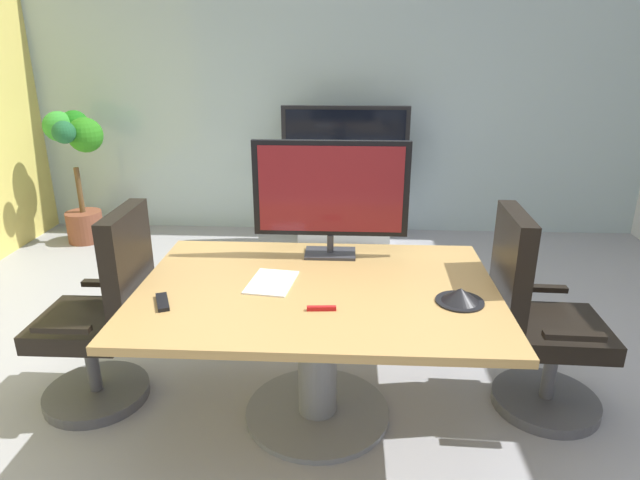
{
  "coord_description": "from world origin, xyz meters",
  "views": [
    {
      "loc": [
        0.11,
        -2.56,
        1.86
      ],
      "look_at": [
        -0.03,
        0.08,
        0.89
      ],
      "focal_mm": 30.49,
      "sensor_mm": 36.0,
      "label": 1
    }
  ],
  "objects_px": {
    "conference_phone": "(460,296)",
    "remote_control": "(163,302)",
    "tv_monitor": "(331,192)",
    "conference_table": "(317,322)",
    "wall_display_unit": "(344,196)",
    "office_chair_left": "(104,325)",
    "potted_plant": "(77,160)",
    "office_chair_right": "(537,331)"
  },
  "relations": [
    {
      "from": "conference_phone",
      "to": "remote_control",
      "type": "height_order",
      "value": "conference_phone"
    },
    {
      "from": "tv_monitor",
      "to": "conference_table",
      "type": "bearing_deg",
      "value": -96.33
    },
    {
      "from": "conference_table",
      "to": "conference_phone",
      "type": "relative_size",
      "value": 7.89
    },
    {
      "from": "wall_display_unit",
      "to": "conference_table",
      "type": "bearing_deg",
      "value": -92.17
    },
    {
      "from": "conference_phone",
      "to": "remote_control",
      "type": "bearing_deg",
      "value": -176.24
    },
    {
      "from": "office_chair_left",
      "to": "conference_phone",
      "type": "relative_size",
      "value": 4.95
    },
    {
      "from": "wall_display_unit",
      "to": "conference_phone",
      "type": "distance_m",
      "value": 2.96
    },
    {
      "from": "office_chair_left",
      "to": "conference_phone",
      "type": "bearing_deg",
      "value": 83.19
    },
    {
      "from": "wall_display_unit",
      "to": "potted_plant",
      "type": "height_order",
      "value": "wall_display_unit"
    },
    {
      "from": "conference_table",
      "to": "office_chair_right",
      "type": "distance_m",
      "value": 1.15
    },
    {
      "from": "wall_display_unit",
      "to": "office_chair_left",
      "type": "bearing_deg",
      "value": -114.76
    },
    {
      "from": "office_chair_right",
      "to": "conference_phone",
      "type": "relative_size",
      "value": 4.95
    },
    {
      "from": "office_chair_right",
      "to": "conference_phone",
      "type": "distance_m",
      "value": 0.63
    },
    {
      "from": "conference_table",
      "to": "wall_display_unit",
      "type": "xyz_separation_m",
      "value": [
        0.1,
        2.76,
        -0.11
      ]
    },
    {
      "from": "office_chair_right",
      "to": "wall_display_unit",
      "type": "relative_size",
      "value": 0.83
    },
    {
      "from": "conference_table",
      "to": "office_chair_right",
      "type": "height_order",
      "value": "office_chair_right"
    },
    {
      "from": "potted_plant",
      "to": "remote_control",
      "type": "xyz_separation_m",
      "value": [
        1.74,
        -2.79,
        -0.06
      ]
    },
    {
      "from": "conference_table",
      "to": "office_chair_left",
      "type": "height_order",
      "value": "office_chair_left"
    },
    {
      "from": "office_chair_right",
      "to": "tv_monitor",
      "type": "xyz_separation_m",
      "value": [
        -1.08,
        0.29,
        0.65
      ]
    },
    {
      "from": "office_chair_left",
      "to": "potted_plant",
      "type": "relative_size",
      "value": 0.86
    },
    {
      "from": "office_chair_right",
      "to": "potted_plant",
      "type": "xyz_separation_m",
      "value": [
        -3.57,
        2.43,
        0.36
      ]
    },
    {
      "from": "wall_display_unit",
      "to": "conference_phone",
      "type": "height_order",
      "value": "wall_display_unit"
    },
    {
      "from": "office_chair_right",
      "to": "wall_display_unit",
      "type": "bearing_deg",
      "value": 23.24
    },
    {
      "from": "conference_phone",
      "to": "office_chair_right",
      "type": "bearing_deg",
      "value": 29.85
    },
    {
      "from": "office_chair_left",
      "to": "potted_plant",
      "type": "xyz_separation_m",
      "value": [
        -1.3,
        2.5,
        0.36
      ]
    },
    {
      "from": "conference_table",
      "to": "potted_plant",
      "type": "relative_size",
      "value": 1.38
    },
    {
      "from": "office_chair_right",
      "to": "potted_plant",
      "type": "relative_size",
      "value": 0.86
    },
    {
      "from": "office_chair_left",
      "to": "potted_plant",
      "type": "distance_m",
      "value": 2.84
    },
    {
      "from": "office_chair_right",
      "to": "remote_control",
      "type": "bearing_deg",
      "value": 102.97
    },
    {
      "from": "office_chair_left",
      "to": "tv_monitor",
      "type": "height_order",
      "value": "tv_monitor"
    },
    {
      "from": "office_chair_left",
      "to": "tv_monitor",
      "type": "xyz_separation_m",
      "value": [
        1.18,
        0.36,
        0.65
      ]
    },
    {
      "from": "tv_monitor",
      "to": "potted_plant",
      "type": "xyz_separation_m",
      "value": [
        -2.48,
        2.14,
        -0.29
      ]
    },
    {
      "from": "conference_table",
      "to": "potted_plant",
      "type": "xyz_separation_m",
      "value": [
        -2.43,
        2.57,
        0.26
      ]
    },
    {
      "from": "conference_table",
      "to": "tv_monitor",
      "type": "height_order",
      "value": "tv_monitor"
    },
    {
      "from": "wall_display_unit",
      "to": "conference_phone",
      "type": "bearing_deg",
      "value": -79.13
    },
    {
      "from": "conference_table",
      "to": "tv_monitor",
      "type": "distance_m",
      "value": 0.71
    },
    {
      "from": "remote_control",
      "to": "wall_display_unit",
      "type": "bearing_deg",
      "value": 52.56
    },
    {
      "from": "conference_table",
      "to": "wall_display_unit",
      "type": "relative_size",
      "value": 1.33
    },
    {
      "from": "remote_control",
      "to": "tv_monitor",
      "type": "bearing_deg",
      "value": 19.07
    },
    {
      "from": "tv_monitor",
      "to": "potted_plant",
      "type": "distance_m",
      "value": 3.29
    },
    {
      "from": "conference_table",
      "to": "tv_monitor",
      "type": "relative_size",
      "value": 2.07
    },
    {
      "from": "tv_monitor",
      "to": "conference_phone",
      "type": "bearing_deg",
      "value": -42.79
    }
  ]
}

